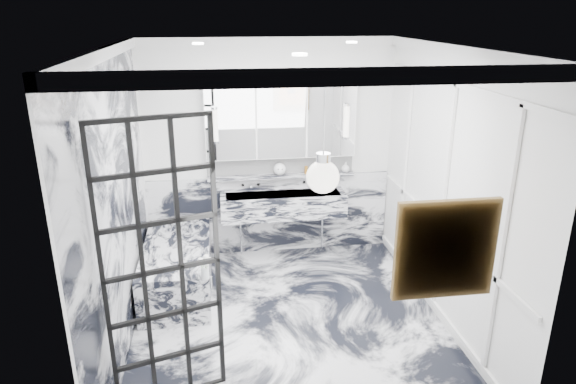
{
  "coord_description": "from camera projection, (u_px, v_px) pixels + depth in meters",
  "views": [
    {
      "loc": [
        -0.65,
        -4.57,
        3.1
      ],
      "look_at": [
        0.07,
        0.5,
        1.28
      ],
      "focal_mm": 32.0,
      "sensor_mm": 36.0,
      "label": 1
    }
  ],
  "objects": [
    {
      "name": "wall_right",
      "position": [
        447.0,
        190.0,
        5.13
      ],
      "size": [
        0.0,
        3.6,
        3.6
      ],
      "primitive_type": "plane",
      "rotation": [
        1.57,
        0.0,
        -1.57
      ],
      "color": "white",
      "rests_on": "floor"
    },
    {
      "name": "ceiling",
      "position": [
        289.0,
        47.0,
        4.45
      ],
      "size": [
        3.6,
        3.6,
        0.0
      ],
      "primitive_type": "plane",
      "rotation": [
        3.14,
        0.0,
        0.0
      ],
      "color": "white",
      "rests_on": "wall_back"
    },
    {
      "name": "soap_bottle_a",
      "position": [
        318.0,
        166.0,
        6.66
      ],
      "size": [
        0.1,
        0.1,
        0.2
      ],
      "primitive_type": "imported",
      "rotation": [
        0.0,
        0.0,
        0.37
      ],
      "color": "#8C5919",
      "rests_on": "ledge"
    },
    {
      "name": "subway_tile",
      "position": [
        281.0,
        165.0,
        6.66
      ],
      "size": [
        1.9,
        0.03,
        0.23
      ],
      "primitive_type": "cube",
      "color": "white",
      "rests_on": "wall_back"
    },
    {
      "name": "wall_left",
      "position": [
        116.0,
        206.0,
        4.7
      ],
      "size": [
        0.0,
        3.6,
        3.6
      ],
      "primitive_type": "plane",
      "rotation": [
        1.57,
        0.0,
        1.57
      ],
      "color": "white",
      "rests_on": "floor"
    },
    {
      "name": "panel_molding",
      "position": [
        444.0,
        200.0,
        5.16
      ],
      "size": [
        0.03,
        3.4,
        2.3
      ],
      "primitive_type": "cube",
      "color": "white",
      "rests_on": "floor"
    },
    {
      "name": "wall_front",
      "position": [
        328.0,
        295.0,
        3.24
      ],
      "size": [
        3.6,
        0.0,
        3.6
      ],
      "primitive_type": "plane",
      "rotation": [
        -1.57,
        0.0,
        0.0
      ],
      "color": "white",
      "rests_on": "floor"
    },
    {
      "name": "face_pot",
      "position": [
        280.0,
        169.0,
        6.61
      ],
      "size": [
        0.16,
        0.16,
        0.16
      ],
      "primitive_type": "sphere",
      "color": "white",
      "rests_on": "ledge"
    },
    {
      "name": "flower_vase",
      "position": [
        205.0,
        273.0,
        5.15
      ],
      "size": [
        0.08,
        0.08,
        0.12
      ],
      "primitive_type": "cylinder",
      "color": "silver",
      "rests_on": "bathtub"
    },
    {
      "name": "sconce_right",
      "position": [
        347.0,
        121.0,
        6.44
      ],
      "size": [
        0.07,
        0.07,
        0.4
      ],
      "primitive_type": "cylinder",
      "color": "white",
      "rests_on": "mirror_cabinet"
    },
    {
      "name": "wall_back",
      "position": [
        269.0,
        150.0,
        6.6
      ],
      "size": [
        3.6,
        0.0,
        3.6
      ],
      "primitive_type": "plane",
      "rotation": [
        1.57,
        0.0,
        0.0
      ],
      "color": "white",
      "rests_on": "floor"
    },
    {
      "name": "amber_bottle",
      "position": [
        306.0,
        170.0,
        6.66
      ],
      "size": [
        0.04,
        0.04,
        0.1
      ],
      "primitive_type": "cylinder",
      "color": "#8C5919",
      "rests_on": "ledge"
    },
    {
      "name": "ledge",
      "position": [
        281.0,
        176.0,
        6.65
      ],
      "size": [
        1.9,
        0.14,
        0.04
      ],
      "primitive_type": "cube",
      "color": "silver",
      "rests_on": "wall_back"
    },
    {
      "name": "artwork",
      "position": [
        446.0,
        249.0,
        3.29
      ],
      "size": [
        0.58,
        0.06,
        0.58
      ],
      "primitive_type": "cube",
      "color": "orange",
      "rests_on": "wall_front"
    },
    {
      "name": "floor",
      "position": [
        288.0,
        323.0,
        5.38
      ],
      "size": [
        3.6,
        3.6,
        0.0
      ],
      "primitive_type": "plane",
      "color": "silver",
      "rests_on": "ground"
    },
    {
      "name": "pendant_light",
      "position": [
        323.0,
        177.0,
        3.52
      ],
      "size": [
        0.23,
        0.23,
        0.23
      ],
      "primitive_type": "sphere",
      "color": "white",
      "rests_on": "ceiling"
    },
    {
      "name": "bathtub",
      "position": [
        178.0,
        267.0,
        5.97
      ],
      "size": [
        0.75,
        1.65,
        0.55
      ],
      "primitive_type": "cube",
      "color": "silver",
      "rests_on": "floor"
    },
    {
      "name": "marble_clad_left",
      "position": [
        118.0,
        212.0,
        4.73
      ],
      "size": [
        0.02,
        3.56,
        2.68
      ],
      "primitive_type": "cube",
      "color": "silver",
      "rests_on": "floor"
    },
    {
      "name": "soap_bottle_c",
      "position": [
        346.0,
        167.0,
        6.72
      ],
      "size": [
        0.13,
        0.13,
        0.14
      ],
      "primitive_type": "imported",
      "rotation": [
        0.0,
        0.0,
        -0.29
      ],
      "color": "silver",
      "rests_on": "ledge"
    },
    {
      "name": "crittall_door",
      "position": [
        163.0,
        270.0,
        3.97
      ],
      "size": [
        0.85,
        0.29,
        2.39
      ],
      "primitive_type": null,
      "rotation": [
        0.0,
        0.0,
        0.29
      ],
      "color": "black",
      "rests_on": "floor"
    },
    {
      "name": "soap_bottle_b",
      "position": [
        315.0,
        167.0,
        6.67
      ],
      "size": [
        0.09,
        0.09,
        0.16
      ],
      "primitive_type": "imported",
      "rotation": [
        0.0,
        0.0,
        -0.39
      ],
      "color": "#4C4C51",
      "rests_on": "ledge"
    },
    {
      "name": "mirror_cabinet",
      "position": [
        281.0,
        119.0,
        6.4
      ],
      "size": [
        1.9,
        0.16,
        1.0
      ],
      "primitive_type": "cube",
      "color": "white",
      "rests_on": "wall_back"
    },
    {
      "name": "sconce_left",
      "position": [
        215.0,
        125.0,
        6.22
      ],
      "size": [
        0.07,
        0.07,
        0.4
      ],
      "primitive_type": "cylinder",
      "color": "white",
      "rests_on": "mirror_cabinet"
    },
    {
      "name": "marble_clad_back",
      "position": [
        270.0,
        214.0,
        6.86
      ],
      "size": [
        3.18,
        0.05,
        1.05
      ],
      "primitive_type": "cube",
      "color": "silver",
      "rests_on": "floor"
    },
    {
      "name": "trough_sink",
      "position": [
        283.0,
        205.0,
        6.61
      ],
      "size": [
        1.6,
        0.45,
        0.3
      ],
      "primitive_type": "cube",
      "color": "silver",
      "rests_on": "wall_back"
    }
  ]
}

